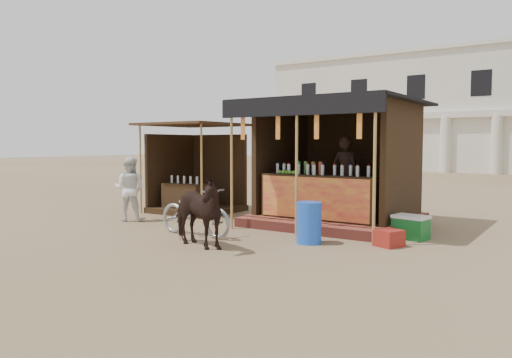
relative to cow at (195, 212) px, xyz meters
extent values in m
plane|color=#846B4C|center=(-0.03, 0.38, -0.63)|extent=(120.00, 120.00, 0.00)
cube|color=#983C31|center=(0.97, 3.88, -0.52)|extent=(3.40, 2.80, 0.22)
cube|color=#983C31|center=(0.97, 2.33, -0.53)|extent=(3.40, 0.35, 0.20)
cube|color=#322112|center=(0.97, 2.93, 0.06)|extent=(2.60, 0.55, 0.95)
cube|color=red|center=(0.97, 2.65, 0.06)|extent=(2.50, 0.02, 0.88)
cube|color=#322112|center=(0.97, 5.13, 0.84)|extent=(3.00, 0.12, 2.50)
cube|color=#322112|center=(-0.53, 3.88, 0.84)|extent=(0.12, 2.50, 2.50)
cube|color=#322112|center=(2.47, 3.88, 0.84)|extent=(0.12, 2.50, 2.50)
cube|color=black|center=(0.97, 3.68, 2.12)|extent=(3.60, 3.60, 0.06)
cube|color=black|center=(0.97, 1.90, 1.94)|extent=(3.60, 0.06, 0.36)
cylinder|color=tan|center=(-0.63, 1.93, 0.74)|extent=(0.06, 0.06, 2.75)
cylinder|color=tan|center=(0.97, 1.93, 0.74)|extent=(0.06, 0.06, 2.75)
cylinder|color=tan|center=(2.57, 1.93, 0.74)|extent=(0.06, 0.06, 2.75)
cube|color=red|center=(-0.33, 1.93, 1.57)|extent=(0.10, 0.02, 0.55)
cube|color=red|center=(0.54, 1.93, 1.57)|extent=(0.10, 0.02, 0.55)
cube|color=red|center=(1.41, 1.93, 1.57)|extent=(0.10, 0.02, 0.55)
cube|color=red|center=(2.27, 1.93, 1.57)|extent=(0.10, 0.02, 0.55)
imported|color=black|center=(1.11, 3.98, 0.48)|extent=(0.67, 0.45, 1.79)
cube|color=#322112|center=(-3.03, 3.58, -0.56)|extent=(2.00, 2.00, 0.15)
cube|color=#322112|center=(-3.03, 4.53, 0.42)|extent=(1.90, 0.10, 2.10)
cube|color=#322112|center=(-3.98, 3.58, 0.42)|extent=(0.10, 1.90, 2.10)
cube|color=#472D19|center=(-3.03, 3.48, 1.72)|extent=(2.40, 2.40, 0.06)
cylinder|color=tan|center=(-4.08, 2.53, 0.54)|extent=(0.05, 0.05, 2.35)
cylinder|color=tan|center=(-1.98, 2.53, 0.54)|extent=(0.05, 0.05, 2.35)
cube|color=#322112|center=(-3.03, 3.08, -0.23)|extent=(1.20, 0.50, 0.80)
imported|color=black|center=(0.00, 0.00, 0.00)|extent=(1.61, 1.00, 1.26)
imported|color=#97989F|center=(-0.73, 0.85, -0.16)|extent=(1.84, 0.71, 0.95)
imported|color=white|center=(-3.32, 1.47, 0.13)|extent=(0.93, 0.86, 1.53)
cylinder|color=blue|center=(1.52, 1.43, -0.25)|extent=(0.46, 0.46, 0.77)
cube|color=maroon|center=(2.84, 1.98, -0.48)|extent=(0.54, 0.54, 0.30)
cube|color=#176827|center=(2.95, 2.92, -0.43)|extent=(0.69, 0.53, 0.40)
cube|color=white|center=(2.95, 2.92, -0.20)|extent=(0.71, 0.55, 0.06)
cube|color=silver|center=(-2.03, 30.38, 3.37)|extent=(26.00, 7.00, 8.00)
cube|color=silver|center=(-2.03, 26.78, 3.07)|extent=(26.00, 0.50, 0.40)
cube|color=silver|center=(-2.03, 26.88, 7.42)|extent=(26.00, 0.30, 0.25)
cylinder|color=silver|center=(-14.03, 26.78, 1.17)|extent=(0.70, 0.70, 3.60)
cylinder|color=silver|center=(-11.03, 26.78, 1.17)|extent=(0.70, 0.70, 3.60)
cylinder|color=silver|center=(-8.03, 26.78, 1.17)|extent=(0.70, 0.70, 3.60)
cylinder|color=silver|center=(-5.03, 26.78, 1.17)|extent=(0.70, 0.70, 3.60)
cylinder|color=silver|center=(-2.03, 26.78, 1.17)|extent=(0.70, 0.70, 3.60)
cylinder|color=silver|center=(0.97, 26.78, 1.17)|extent=(0.70, 0.70, 3.60)
camera|label=1|loc=(5.80, -6.67, 1.20)|focal=35.00mm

